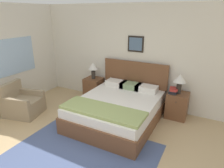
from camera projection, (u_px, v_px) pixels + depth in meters
ground_plane at (58, 168)px, 3.23m from camera, size 16.00×16.00×0.00m
wall_back at (131, 56)px, 5.21m from camera, size 7.66×0.09×2.60m
wall_left at (13, 56)px, 5.15m from camera, size 0.08×5.28×2.60m
area_rug_main at (82, 154)px, 3.55m from camera, size 2.53×1.89×0.01m
bed at (118, 108)px, 4.56m from camera, size 1.73×2.09×1.19m
armchair at (22, 104)px, 4.88m from camera, size 0.92×0.86×0.78m
nightstand_near_window at (94, 89)px, 5.73m from camera, size 0.47×0.46×0.62m
nightstand_by_door at (177, 105)px, 4.71m from camera, size 0.47×0.46×0.62m
table_lamp_near_window at (93, 67)px, 5.50m from camera, size 0.29×0.29×0.46m
table_lamp_by_door at (180, 80)px, 4.48m from camera, size 0.29×0.29×0.46m
book_thick_bottom at (173, 92)px, 4.61m from camera, size 0.20×0.28×0.03m
book_hardcover_middle at (174, 91)px, 4.59m from camera, size 0.19×0.24×0.03m
book_novel_upper at (174, 90)px, 4.59m from camera, size 0.16×0.26×0.03m
book_slim_near_top at (174, 89)px, 4.58m from camera, size 0.21×0.26×0.03m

